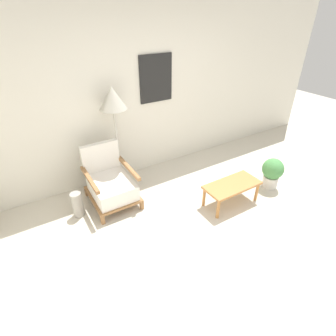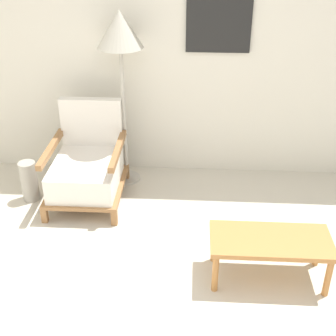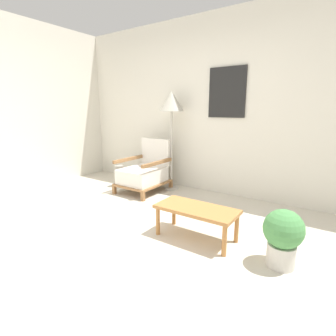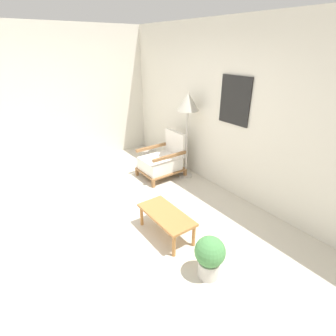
% 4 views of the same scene
% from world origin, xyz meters
% --- Properties ---
extents(wall_back, '(8.00, 0.09, 2.70)m').
position_xyz_m(wall_back, '(0.00, 2.24, 1.35)').
color(wall_back, silver).
rests_on(wall_back, ground_plane).
extents(armchair, '(0.64, 0.78, 0.83)m').
position_xyz_m(armchair, '(-0.87, 1.63, 0.31)').
color(armchair, olive).
rests_on(armchair, ground_plane).
extents(floor_lamp, '(0.39, 0.39, 1.59)m').
position_xyz_m(floor_lamp, '(-0.58, 1.97, 1.37)').
color(floor_lamp, '#B7B2A8').
rests_on(floor_lamp, ground_plane).
extents(coffee_table, '(0.83, 0.39, 0.34)m').
position_xyz_m(coffee_table, '(0.60, 0.66, 0.29)').
color(coffee_table, '#B2753D').
rests_on(coffee_table, ground_plane).
extents(vase, '(0.15, 0.15, 0.37)m').
position_xyz_m(vase, '(-1.39, 1.56, 0.18)').
color(vase, '#9E998E').
rests_on(vase, ground_plane).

